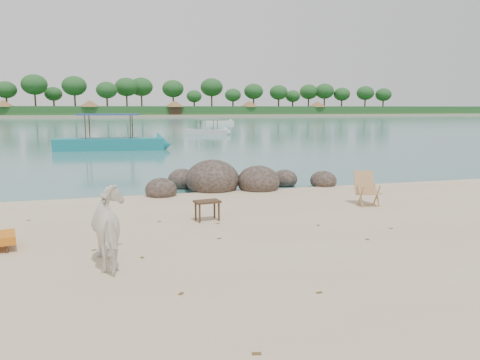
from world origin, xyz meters
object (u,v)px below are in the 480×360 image
object	(u,v)px
boulders	(229,182)
boat_near	(109,120)
cow	(114,228)
side_table	(207,212)
deck_chair	(369,190)

from	to	relation	value
boulders	boat_near	distance (m)	16.69
cow	boat_near	bearing A→B (deg)	-100.20
boulders	cow	xyz separation A→B (m)	(-3.62, -6.59, 0.38)
boat_near	cow	bearing A→B (deg)	-82.71
boulders	boat_near	bearing A→B (deg)	102.37
side_table	deck_chair	bearing A→B (deg)	-2.41
side_table	boat_near	bearing A→B (deg)	87.09
cow	deck_chair	xyz separation A→B (m)	(6.49, 2.97, -0.17)
deck_chair	boat_near	world-z (taller)	boat_near
cow	deck_chair	world-z (taller)	cow
boulders	side_table	distance (m)	4.38
boulders	deck_chair	size ratio (longest dim) A/B	7.01
cow	boulders	bearing A→B (deg)	-128.83
cow	boat_near	xyz separation A→B (m)	(0.06, 22.82, 1.20)
side_table	boat_near	distance (m)	20.49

